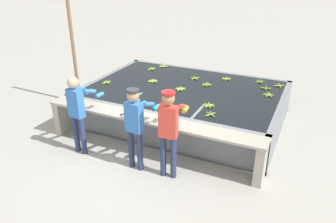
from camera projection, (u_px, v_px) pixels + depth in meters
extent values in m
plane|color=#A3A099|center=(144.00, 159.00, 6.68)|extent=(80.00, 80.00, 0.00)
cube|color=gray|center=(184.00, 117.00, 8.40)|extent=(4.73, 3.30, 0.06)
cube|color=gray|center=(155.00, 130.00, 6.93)|extent=(4.73, 0.12, 0.83)
cube|color=gray|center=(205.00, 84.00, 9.54)|extent=(4.73, 0.12, 0.83)
cube|color=gray|center=(108.00, 89.00, 9.12)|extent=(0.12, 3.30, 0.83)
cube|color=gray|center=(279.00, 121.00, 7.35)|extent=(0.12, 3.30, 0.83)
cube|color=black|center=(184.00, 102.00, 8.22)|extent=(4.49, 3.06, 0.76)
cube|color=gray|center=(134.00, 115.00, 7.61)|extent=(0.06, 0.80, 0.83)
cube|color=gray|center=(198.00, 128.00, 7.00)|extent=(0.06, 0.80, 0.83)
cube|color=#A8A393|center=(148.00, 119.00, 6.53)|extent=(4.73, 0.45, 0.05)
cube|color=#A8A393|center=(63.00, 117.00, 7.58)|extent=(0.16, 0.41, 0.78)
cube|color=#A8A393|center=(261.00, 164.00, 5.83)|extent=(0.16, 0.41, 0.78)
cylinder|color=navy|center=(76.00, 133.00, 6.80)|extent=(0.11, 0.11, 0.83)
cylinder|color=navy|center=(83.00, 136.00, 6.70)|extent=(0.11, 0.11, 0.83)
cube|color=blue|center=(76.00, 103.00, 6.46)|extent=(0.34, 0.21, 0.59)
sphere|color=tan|center=(73.00, 82.00, 6.28)|extent=(0.22, 0.22, 0.22)
cylinder|color=blue|center=(78.00, 88.00, 6.64)|extent=(0.12, 0.32, 0.18)
cylinder|color=teal|center=(88.00, 92.00, 6.90)|extent=(0.11, 0.21, 0.08)
cylinder|color=blue|center=(90.00, 91.00, 6.48)|extent=(0.12, 0.32, 0.18)
cylinder|color=teal|center=(99.00, 95.00, 6.74)|extent=(0.11, 0.21, 0.08)
cylinder|color=navy|center=(131.00, 148.00, 6.28)|extent=(0.11, 0.11, 0.81)
cylinder|color=navy|center=(140.00, 151.00, 6.18)|extent=(0.11, 0.11, 0.81)
cube|color=blue|center=(134.00, 117.00, 5.94)|extent=(0.33, 0.20, 0.57)
sphere|color=tan|center=(133.00, 96.00, 5.76)|extent=(0.22, 0.22, 0.22)
cylinder|color=#282D33|center=(133.00, 90.00, 5.72)|extent=(0.23, 0.23, 0.04)
cylinder|color=blue|center=(134.00, 101.00, 6.13)|extent=(0.11, 0.32, 0.18)
cylinder|color=#1EA3AD|center=(142.00, 104.00, 6.39)|extent=(0.10, 0.21, 0.08)
cylinder|color=blue|center=(149.00, 104.00, 5.98)|extent=(0.11, 0.32, 0.18)
cylinder|color=#1EA3AD|center=(156.00, 108.00, 6.24)|extent=(0.10, 0.21, 0.08)
cylinder|color=navy|center=(163.00, 156.00, 6.01)|extent=(0.11, 0.11, 0.84)
cylinder|color=navy|center=(173.00, 158.00, 5.95)|extent=(0.11, 0.11, 0.84)
cube|color=#DB3D33|center=(168.00, 122.00, 5.68)|extent=(0.34, 0.20, 0.59)
sphere|color=#9E704C|center=(168.00, 98.00, 5.50)|extent=(0.23, 0.23, 0.23)
cylinder|color=red|center=(168.00, 93.00, 5.45)|extent=(0.24, 0.24, 0.04)
cylinder|color=#DB3D33|center=(164.00, 104.00, 5.86)|extent=(0.11, 0.32, 0.18)
cylinder|color=gold|center=(169.00, 107.00, 6.14)|extent=(0.10, 0.21, 0.08)
cylinder|color=#DB3D33|center=(181.00, 106.00, 5.76)|extent=(0.11, 0.32, 0.18)
cylinder|color=gold|center=(185.00, 109.00, 6.04)|extent=(0.10, 0.21, 0.08)
ellipsoid|color=#9EC642|center=(151.00, 81.00, 8.49)|extent=(0.17, 0.06, 0.04)
ellipsoid|color=#9EC642|center=(151.00, 81.00, 8.44)|extent=(0.12, 0.17, 0.04)
ellipsoid|color=#9EC642|center=(152.00, 82.00, 8.42)|extent=(0.10, 0.17, 0.04)
ellipsoid|color=#9EC642|center=(154.00, 81.00, 8.44)|extent=(0.17, 0.08, 0.04)
ellipsoid|color=#9EC642|center=(155.00, 81.00, 8.48)|extent=(0.16, 0.13, 0.04)
ellipsoid|color=#9EC642|center=(154.00, 80.00, 8.52)|extent=(0.05, 0.17, 0.04)
ellipsoid|color=#9EC642|center=(152.00, 80.00, 8.52)|extent=(0.15, 0.14, 0.04)
cylinder|color=tan|center=(153.00, 80.00, 8.46)|extent=(0.03, 0.03, 0.04)
ellipsoid|color=#8CB738|center=(207.00, 106.00, 7.01)|extent=(0.08, 0.17, 0.04)
ellipsoid|color=#8CB738|center=(209.00, 106.00, 7.00)|extent=(0.13, 0.16, 0.04)
ellipsoid|color=#8CB738|center=(211.00, 106.00, 7.03)|extent=(0.17, 0.04, 0.04)
ellipsoid|color=#8CB738|center=(211.00, 105.00, 7.07)|extent=(0.14, 0.15, 0.04)
ellipsoid|color=#8CB738|center=(209.00, 104.00, 7.10)|extent=(0.06, 0.17, 0.04)
ellipsoid|color=#8CB738|center=(207.00, 105.00, 7.09)|extent=(0.17, 0.11, 0.04)
ellipsoid|color=#8CB738|center=(206.00, 105.00, 7.05)|extent=(0.17, 0.10, 0.04)
cylinder|color=tan|center=(209.00, 104.00, 7.04)|extent=(0.03, 0.03, 0.04)
ellipsoid|color=#75A333|center=(268.00, 88.00, 7.98)|extent=(0.17, 0.07, 0.04)
ellipsoid|color=#75A333|center=(265.00, 87.00, 8.04)|extent=(0.07, 0.17, 0.04)
ellipsoid|color=#75A333|center=(263.00, 88.00, 8.01)|extent=(0.17, 0.07, 0.04)
ellipsoid|color=#75A333|center=(266.00, 89.00, 7.95)|extent=(0.07, 0.17, 0.04)
cylinder|color=tan|center=(266.00, 87.00, 7.98)|extent=(0.03, 0.03, 0.04)
ellipsoid|color=#8CB738|center=(226.00, 78.00, 8.67)|extent=(0.06, 0.17, 0.04)
ellipsoid|color=#8CB738|center=(225.00, 78.00, 8.66)|extent=(0.17, 0.10, 0.04)
ellipsoid|color=#8CB738|center=(224.00, 79.00, 8.62)|extent=(0.16, 0.13, 0.04)
ellipsoid|color=#8CB738|center=(226.00, 79.00, 8.58)|extent=(0.06, 0.17, 0.04)
ellipsoid|color=#8CB738|center=(228.00, 79.00, 8.59)|extent=(0.17, 0.10, 0.04)
ellipsoid|color=#8CB738|center=(228.00, 79.00, 8.64)|extent=(0.16, 0.13, 0.04)
cylinder|color=tan|center=(226.00, 78.00, 8.61)|extent=(0.03, 0.03, 0.04)
ellipsoid|color=#7FAD33|center=(196.00, 78.00, 8.69)|extent=(0.15, 0.13, 0.04)
ellipsoid|color=#7FAD33|center=(194.00, 78.00, 8.72)|extent=(0.09, 0.17, 0.04)
ellipsoid|color=#7FAD33|center=(192.00, 78.00, 8.69)|extent=(0.17, 0.04, 0.04)
ellipsoid|color=#7FAD33|center=(193.00, 79.00, 8.64)|extent=(0.08, 0.17, 0.04)
ellipsoid|color=#7FAD33|center=(196.00, 79.00, 8.63)|extent=(0.16, 0.12, 0.04)
cylinder|color=tan|center=(194.00, 77.00, 8.66)|extent=(0.03, 0.03, 0.04)
ellipsoid|color=#8CB738|center=(278.00, 85.00, 8.21)|extent=(0.11, 0.17, 0.04)
ellipsoid|color=#8CB738|center=(277.00, 86.00, 8.16)|extent=(0.17, 0.11, 0.04)
ellipsoid|color=#8CB738|center=(280.00, 86.00, 8.11)|extent=(0.11, 0.17, 0.04)
ellipsoid|color=#8CB738|center=(281.00, 86.00, 8.16)|extent=(0.17, 0.11, 0.04)
cylinder|color=tan|center=(279.00, 84.00, 8.14)|extent=(0.03, 0.03, 0.04)
ellipsoid|color=#75A333|center=(258.00, 82.00, 8.40)|extent=(0.14, 0.15, 0.04)
ellipsoid|color=#75A333|center=(261.00, 82.00, 8.37)|extent=(0.15, 0.14, 0.04)
ellipsoid|color=#75A333|center=(261.00, 81.00, 8.44)|extent=(0.14, 0.15, 0.04)
ellipsoid|color=#75A333|center=(258.00, 81.00, 8.47)|extent=(0.15, 0.14, 0.04)
cylinder|color=tan|center=(260.00, 80.00, 8.41)|extent=(0.03, 0.03, 0.04)
ellipsoid|color=#9EC642|center=(161.00, 67.00, 9.63)|extent=(0.13, 0.16, 0.04)
ellipsoid|color=#9EC642|center=(163.00, 67.00, 9.60)|extent=(0.13, 0.16, 0.04)
ellipsoid|color=#9EC642|center=(165.00, 66.00, 9.64)|extent=(0.17, 0.08, 0.04)
ellipsoid|color=#9EC642|center=(164.00, 66.00, 9.70)|extent=(0.04, 0.17, 0.04)
ellipsoid|color=#9EC642|center=(162.00, 66.00, 9.69)|extent=(0.17, 0.09, 0.04)
cylinder|color=tan|center=(163.00, 65.00, 9.64)|extent=(0.03, 0.03, 0.04)
ellipsoid|color=#7FAD33|center=(266.00, 95.00, 7.60)|extent=(0.17, 0.09, 0.04)
ellipsoid|color=#7FAD33|center=(267.00, 96.00, 7.56)|extent=(0.07, 0.17, 0.04)
ellipsoid|color=#7FAD33|center=(270.00, 96.00, 7.55)|extent=(0.15, 0.14, 0.04)
ellipsoid|color=#7FAD33|center=(270.00, 95.00, 7.59)|extent=(0.17, 0.09, 0.04)
ellipsoid|color=#7FAD33|center=(269.00, 94.00, 7.64)|extent=(0.07, 0.17, 0.04)
ellipsoid|color=#7FAD33|center=(267.00, 94.00, 7.64)|extent=(0.15, 0.14, 0.04)
cylinder|color=tan|center=(268.00, 94.00, 7.58)|extent=(0.03, 0.03, 0.04)
ellipsoid|color=#9EC642|center=(150.00, 68.00, 9.46)|extent=(0.17, 0.11, 0.04)
ellipsoid|color=#9EC642|center=(150.00, 69.00, 9.39)|extent=(0.11, 0.17, 0.04)
ellipsoid|color=#9EC642|center=(153.00, 69.00, 9.38)|extent=(0.17, 0.11, 0.04)
ellipsoid|color=#9EC642|center=(153.00, 69.00, 9.45)|extent=(0.11, 0.17, 0.04)
cylinder|color=tan|center=(151.00, 68.00, 9.40)|extent=(0.03, 0.03, 0.04)
ellipsoid|color=#9EC642|center=(105.00, 83.00, 8.34)|extent=(0.09, 0.17, 0.04)
ellipsoid|color=#9EC642|center=(108.00, 83.00, 8.34)|extent=(0.17, 0.09, 0.04)
ellipsoid|color=#9EC642|center=(108.00, 82.00, 8.41)|extent=(0.09, 0.17, 0.04)
ellipsoid|color=#9EC642|center=(105.00, 82.00, 8.41)|extent=(0.17, 0.09, 0.04)
cylinder|color=tan|center=(106.00, 81.00, 8.36)|extent=(0.03, 0.03, 0.04)
ellipsoid|color=#75A333|center=(205.00, 85.00, 8.20)|extent=(0.12, 0.16, 0.04)
ellipsoid|color=#75A333|center=(206.00, 85.00, 8.18)|extent=(0.09, 0.17, 0.04)
ellipsoid|color=#75A333|center=(208.00, 85.00, 8.19)|extent=(0.17, 0.09, 0.04)
ellipsoid|color=#75A333|center=(208.00, 85.00, 8.23)|extent=(0.16, 0.12, 0.04)
ellipsoid|color=#75A333|center=(207.00, 84.00, 8.27)|extent=(0.05, 0.17, 0.04)
ellipsoid|color=#75A333|center=(205.00, 84.00, 8.27)|extent=(0.15, 0.15, 0.04)
ellipsoid|color=#75A333|center=(204.00, 84.00, 8.24)|extent=(0.17, 0.05, 0.04)
cylinder|color=tan|center=(206.00, 83.00, 8.21)|extent=(0.03, 0.03, 0.04)
ellipsoid|color=#9EC642|center=(179.00, 88.00, 7.99)|extent=(0.17, 0.10, 0.04)
ellipsoid|color=#9EC642|center=(178.00, 89.00, 7.95)|extent=(0.17, 0.11, 0.04)
ellipsoid|color=#9EC642|center=(179.00, 90.00, 7.91)|extent=(0.07, 0.17, 0.04)
ellipsoid|color=#9EC642|center=(181.00, 90.00, 7.91)|extent=(0.14, 0.15, 0.04)
ellipsoid|color=#9EC642|center=(182.00, 89.00, 7.93)|extent=(0.17, 0.04, 0.04)
ellipsoid|color=#9EC642|center=(182.00, 88.00, 7.98)|extent=(0.13, 0.16, 0.04)
ellipsoid|color=#9EC642|center=(181.00, 88.00, 8.00)|extent=(0.08, 0.17, 0.04)
cylinder|color=tan|center=(180.00, 88.00, 7.94)|extent=(0.03, 0.03, 0.04)
ellipsoid|color=#75A333|center=(208.00, 113.00, 6.68)|extent=(0.16, 0.12, 0.04)
ellipsoid|color=#75A333|center=(208.00, 115.00, 6.61)|extent=(0.12, 0.16, 0.04)
ellipsoid|color=#75A333|center=(212.00, 115.00, 6.60)|extent=(0.16, 0.12, 0.04)
ellipsoid|color=#75A333|center=(212.00, 114.00, 6.67)|extent=(0.12, 0.16, 0.04)
cylinder|color=tan|center=(210.00, 113.00, 6.62)|extent=(0.03, 0.03, 0.04)
cube|color=silver|center=(131.00, 112.00, 6.74)|extent=(0.13, 0.19, 0.00)
cube|color=black|center=(122.00, 115.00, 6.64)|extent=(0.07, 0.10, 0.02)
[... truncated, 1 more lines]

